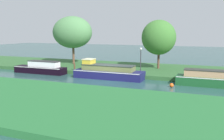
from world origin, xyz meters
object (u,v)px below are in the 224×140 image
at_px(willow_tree_left, 72,32).
at_px(mooring_post_near, 74,66).
at_px(forest_cruiser, 208,79).
at_px(lamp_post, 141,57).
at_px(black_narrowboat, 41,68).
at_px(willow_tree_centre, 159,37).
at_px(channel_buoy, 172,85).
at_px(navy_barge, 108,72).

relative_size(willow_tree_left, mooring_post_near, 7.87).
height_order(forest_cruiser, lamp_post, lamp_post).
bearing_deg(forest_cruiser, mooring_post_near, 174.65).
bearing_deg(lamp_post, black_narrowboat, -170.52).
relative_size(black_narrowboat, lamp_post, 2.34).
relative_size(willow_tree_centre, channel_buoy, 15.86).
xyz_separation_m(navy_barge, lamp_post, (2.95, 1.90, 1.46)).
bearing_deg(lamp_post, mooring_post_near, -176.03).
bearing_deg(willow_tree_centre, lamp_post, -104.60).
distance_m(mooring_post_near, channel_buoy, 11.99).
height_order(willow_tree_centre, mooring_post_near, willow_tree_centre).
distance_m(navy_barge, willow_tree_centre, 7.90).
xyz_separation_m(willow_tree_left, mooring_post_near, (2.93, -4.61, -3.87)).
distance_m(lamp_post, mooring_post_near, 7.85).
xyz_separation_m(navy_barge, willow_tree_left, (-7.69, 5.97, 4.00)).
xyz_separation_m(forest_cruiser, willow_tree_centre, (-5.76, 5.88, 3.49)).
relative_size(navy_barge, black_narrowboat, 1.14).
bearing_deg(forest_cruiser, navy_barge, 180.00).
distance_m(black_narrowboat, lamp_post, 11.62).
relative_size(black_narrowboat, willow_tree_left, 1.00).
bearing_deg(mooring_post_near, lamp_post, 3.97).
distance_m(black_narrowboat, channel_buoy, 15.31).
distance_m(black_narrowboat, mooring_post_near, 3.89).
height_order(navy_barge, willow_tree_centre, willow_tree_centre).
relative_size(willow_tree_centre, lamp_post, 2.10).
xyz_separation_m(navy_barge, mooring_post_near, (-4.76, 1.36, 0.13)).
xyz_separation_m(lamp_post, channel_buoy, (3.84, -3.68, -1.95)).
bearing_deg(black_narrowboat, lamp_post, 9.48).
xyz_separation_m(navy_barge, black_narrowboat, (-8.40, -0.00, -0.07)).
relative_size(forest_cruiser, channel_buoy, 15.67).
distance_m(willow_tree_centre, lamp_post, 4.57).
bearing_deg(willow_tree_left, channel_buoy, -28.16).
bearing_deg(channel_buoy, forest_cruiser, 31.03).
relative_size(black_narrowboat, channel_buoy, 17.65).
bearing_deg(mooring_post_near, black_narrowboat, -159.52).
height_order(black_narrowboat, mooring_post_near, black_narrowboat).
relative_size(willow_tree_left, channel_buoy, 17.67).
relative_size(navy_barge, mooring_post_near, 8.93).
distance_m(navy_barge, black_narrowboat, 8.40).
bearing_deg(forest_cruiser, black_narrowboat, 180.00).
bearing_deg(willow_tree_left, black_narrowboat, -96.82).
bearing_deg(lamp_post, navy_barge, -147.30).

